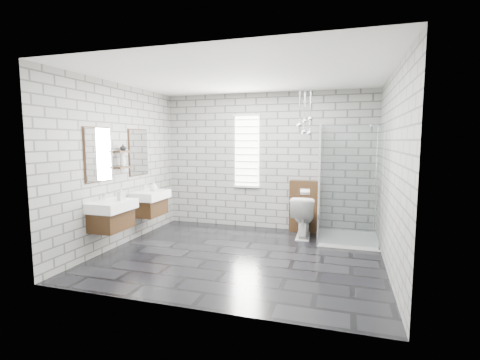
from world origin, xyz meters
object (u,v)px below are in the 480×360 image
at_px(cistern_panel, 305,206).
at_px(shower_enclosure, 343,214).
at_px(toilet, 303,216).
at_px(vanity_left, 110,207).
at_px(vanity_right, 148,196).

distance_m(cistern_panel, shower_enclosure, 0.87).
bearing_deg(cistern_panel, toilet, -90.00).
distance_m(vanity_left, toilet, 3.33).
bearing_deg(vanity_right, toilet, 16.75).
distance_m(shower_enclosure, toilet, 0.73).
distance_m(vanity_right, toilet, 2.85).
bearing_deg(vanity_right, shower_enclosure, 11.08).
height_order(vanity_left, cistern_panel, vanity_left).
height_order(cistern_panel, shower_enclosure, shower_enclosure).
distance_m(vanity_left, cistern_panel, 3.54).
xyz_separation_m(cistern_panel, shower_enclosure, (0.70, -0.52, 0.00)).
height_order(shower_enclosure, toilet, shower_enclosure).
height_order(vanity_right, shower_enclosure, shower_enclosure).
xyz_separation_m(vanity_left, toilet, (2.71, 1.90, -0.38)).
relative_size(vanity_left, shower_enclosure, 0.77).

